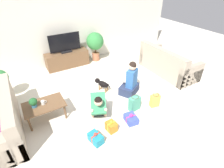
# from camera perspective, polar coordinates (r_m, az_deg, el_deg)

# --- Properties ---
(ground_plane) EXTENTS (16.00, 16.00, 0.00)m
(ground_plane) POSITION_cam_1_polar(r_m,az_deg,el_deg) (4.64, -2.13, -4.87)
(ground_plane) COLOR beige
(wall_back) EXTENTS (8.40, 0.06, 2.60)m
(wall_back) POSITION_cam_1_polar(r_m,az_deg,el_deg) (6.30, -14.53, 17.88)
(wall_back) COLOR beige
(wall_back) RESTS_ON ground_plane
(sofa_right) EXTENTS (0.88, 1.91, 0.87)m
(sofa_right) POSITION_cam_1_polar(r_m,az_deg,el_deg) (5.96, 17.53, 6.23)
(sofa_right) COLOR tan
(sofa_right) RESTS_ON ground_plane
(coffee_table) EXTENTS (0.87, 0.57, 0.41)m
(coffee_table) POSITION_cam_1_polar(r_m,az_deg,el_deg) (4.14, -21.25, -6.69)
(coffee_table) COLOR brown
(coffee_table) RESTS_ON ground_plane
(tv_console) EXTENTS (1.44, 0.47, 0.53)m
(tv_console) POSITION_cam_1_polar(r_m,az_deg,el_deg) (6.31, -14.38, 7.84)
(tv_console) COLOR brown
(tv_console) RESTS_ON ground_plane
(tv) EXTENTS (1.03, 0.20, 0.63)m
(tv) POSITION_cam_1_polar(r_m,az_deg,el_deg) (6.11, -15.09, 12.46)
(tv) COLOR black
(tv) RESTS_ON tv_console
(potted_plant_back_right) EXTENTS (0.62, 0.62, 1.04)m
(potted_plant_back_right) POSITION_cam_1_polar(r_m,az_deg,el_deg) (6.44, -5.55, 13.34)
(potted_plant_back_right) COLOR #A36042
(potted_plant_back_right) RESTS_ON ground_plane
(person_kneeling) EXTENTS (0.59, 0.80, 0.74)m
(person_kneeling) POSITION_cam_1_polar(r_m,az_deg,el_deg) (3.97, -4.48, -6.76)
(person_kneeling) COLOR #23232D
(person_kneeling) RESTS_ON ground_plane
(person_sitting) EXTENTS (0.65, 0.62, 0.96)m
(person_sitting) POSITION_cam_1_polar(r_m,az_deg,el_deg) (4.68, 6.00, 0.71)
(person_sitting) COLOR #283351
(person_sitting) RESTS_ON ground_plane
(dog) EXTENTS (0.29, 0.50, 0.33)m
(dog) POSITION_cam_1_polar(r_m,az_deg,el_deg) (4.86, -3.38, 0.16)
(dog) COLOR black
(dog) RESTS_ON ground_plane
(gift_box_a) EXTENTS (0.25, 0.34, 0.24)m
(gift_box_a) POSITION_cam_1_polar(r_m,az_deg,el_deg) (3.60, -5.35, -17.21)
(gift_box_a) COLOR teal
(gift_box_a) RESTS_ON ground_plane
(gift_box_b) EXTENTS (0.27, 0.34, 0.22)m
(gift_box_b) POSITION_cam_1_polar(r_m,az_deg,el_deg) (3.99, 6.21, -11.21)
(gift_box_b) COLOR #3D51BC
(gift_box_b) RESTS_ON ground_plane
(gift_box_c) EXTENTS (0.21, 0.24, 0.27)m
(gift_box_c) POSITION_cam_1_polar(r_m,az_deg,el_deg) (3.77, -0.21, -13.69)
(gift_box_c) COLOR orange
(gift_box_c) RESTS_ON ground_plane
(gift_bag_a) EXTENTS (0.29, 0.19, 0.38)m
(gift_bag_a) POSITION_cam_1_polar(r_m,az_deg,el_deg) (4.24, 7.34, -6.28)
(gift_bag_a) COLOR #4CA384
(gift_bag_a) RESTS_ON ground_plane
(gift_bag_b) EXTENTS (0.24, 0.17, 0.35)m
(gift_bag_b) POSITION_cam_1_polar(r_m,az_deg,el_deg) (4.44, 13.82, -5.26)
(gift_bag_b) COLOR #E5B74C
(gift_bag_b) RESTS_ON ground_plane
(mug) EXTENTS (0.12, 0.08, 0.09)m
(mug) POSITION_cam_1_polar(r_m,az_deg,el_deg) (4.09, -21.57, -5.63)
(mug) COLOR silver
(mug) RESTS_ON coffee_table
(tabletop_plant) EXTENTS (0.17, 0.17, 0.22)m
(tabletop_plant) POSITION_cam_1_polar(r_m,az_deg,el_deg) (4.04, -24.34, -5.48)
(tabletop_plant) COLOR #336B84
(tabletop_plant) RESTS_ON coffee_table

